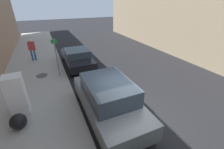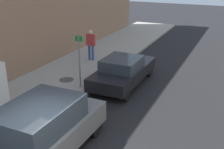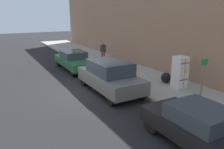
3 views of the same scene
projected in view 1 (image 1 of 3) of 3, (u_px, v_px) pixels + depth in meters
The scene contains 8 objects.
ground_plane at pixel (133, 120), 6.41m from camera, with size 80.00×80.00×0.00m, color black.
discarded_refrigerator at pixel (17, 95), 6.30m from camera, with size 0.70×0.65×1.77m.
manhole_cover at pixel (42, 76), 9.83m from camera, with size 0.70×0.70×0.02m, color #47443F.
street_sign_post at pixel (56, 56), 9.24m from camera, with size 0.36×0.07×2.45m.
trash_bag at pixel (18, 121), 5.72m from camera, with size 0.60×0.60×0.60m, color black.
pedestrian_walking_far at pixel (32, 48), 11.89m from camera, with size 0.51×0.24×1.76m.
parked_suv_gray at pixel (108, 99), 6.29m from camera, with size 1.97×4.51×1.73m.
parked_sedan_dark at pixel (77, 57), 11.31m from camera, with size 1.80×4.34×1.37m.
Camera 1 is at (-2.83, -4.05, 4.62)m, focal length 24.00 mm.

